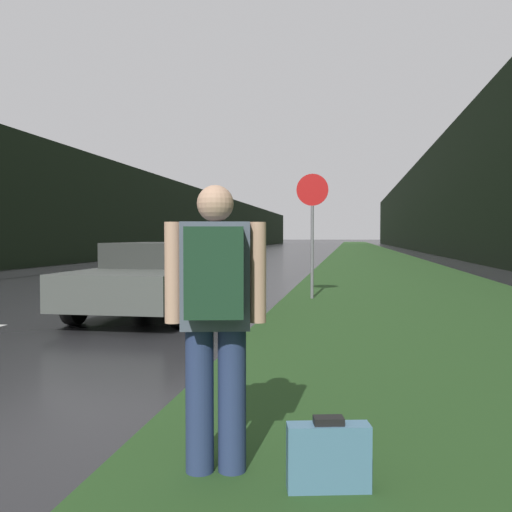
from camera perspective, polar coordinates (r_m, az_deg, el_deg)
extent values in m
cube|color=#26471E|center=(39.02, 12.02, -0.08)|extent=(6.00, 240.00, 0.02)
cube|color=silver|center=(14.45, -12.44, -3.61)|extent=(0.12, 3.00, 0.01)
cube|color=silver|center=(21.07, -5.22, -1.81)|extent=(0.12, 3.00, 0.01)
cube|color=silver|center=(27.88, -1.49, -0.87)|extent=(0.12, 3.00, 0.01)
cube|color=black|center=(51.36, -7.70, 3.85)|extent=(2.00, 140.00, 6.15)
cube|color=black|center=(49.63, 18.57, 5.36)|extent=(2.00, 140.00, 8.79)
cylinder|color=slate|center=(12.24, 5.93, 0.35)|extent=(0.07, 0.07, 2.11)
cylinder|color=#B71414|center=(12.28, 5.96, 6.95)|extent=(0.72, 0.02, 0.72)
cylinder|color=navy|center=(3.32, -5.96, -15.02)|extent=(0.17, 0.17, 0.87)
cylinder|color=navy|center=(3.31, -2.54, -15.04)|extent=(0.17, 0.17, 0.87)
cube|color=#4C5666|center=(3.18, -4.29, -2.05)|extent=(0.44, 0.30, 0.63)
sphere|color=tan|center=(3.18, -4.31, 5.53)|extent=(0.22, 0.22, 0.22)
cylinder|color=tan|center=(3.19, -8.74, -1.74)|extent=(0.10, 0.10, 0.59)
cylinder|color=tan|center=(3.18, 0.19, -1.73)|extent=(0.10, 0.10, 0.59)
cube|color=#193823|center=(2.97, -4.42, -1.73)|extent=(0.35, 0.24, 0.50)
cube|color=teal|center=(3.18, 7.63, -20.41)|extent=(0.47, 0.22, 0.38)
cube|color=black|center=(3.11, 7.65, -16.79)|extent=(0.18, 0.12, 0.04)
cube|color=#4C514C|center=(10.14, -10.21, -2.70)|extent=(1.86, 4.74, 0.57)
cube|color=#2D302D|center=(10.34, -9.78, 0.18)|extent=(1.58, 2.13, 0.44)
cylinder|color=black|center=(8.50, -7.99, -5.29)|extent=(0.20, 0.66, 0.66)
cylinder|color=black|center=(9.19, -18.56, -4.82)|extent=(0.20, 0.66, 0.66)
cylinder|color=black|center=(11.32, -3.43, -3.45)|extent=(0.20, 0.66, 0.66)
cylinder|color=black|center=(11.85, -11.79, -3.25)|extent=(0.20, 0.66, 0.66)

